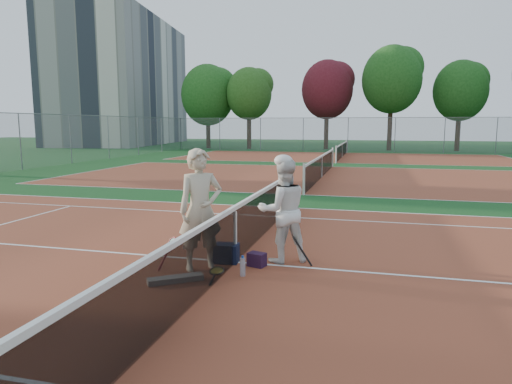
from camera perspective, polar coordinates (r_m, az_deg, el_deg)
ground at (r=8.16m, az=-2.59°, el=-8.78°), size 130.00×130.00×0.00m
court_main at (r=8.16m, az=-2.59°, el=-8.76°), size 23.77×10.97×0.01m
court_far_a at (r=21.21m, az=8.19°, el=1.84°), size 23.77×10.97×0.01m
court_far_b at (r=34.61m, az=10.70°, el=4.31°), size 23.77×10.97×0.01m
net_main at (r=8.03m, az=-2.61°, el=-5.30°), size 0.10×10.98×1.02m
net_far_a at (r=21.16m, az=8.22°, el=3.20°), size 0.10×10.98×1.02m
net_far_b at (r=34.58m, az=10.72°, el=5.15°), size 0.10×10.98×1.02m
fence_back at (r=41.52m, az=11.42°, el=7.03°), size 32.00×0.06×3.00m
apartment_block at (r=59.93m, az=-16.35°, el=12.99°), size 12.96×23.18×15.00m
player_a at (r=7.60m, az=-6.94°, el=-2.24°), size 0.88×0.83×2.03m
player_b at (r=8.02m, az=3.38°, el=-2.32°), size 1.11×1.03×1.84m
racket_red at (r=7.88m, az=-10.55°, el=-7.53°), size 0.42×0.43×0.53m
racket_black_held at (r=7.89m, az=5.19°, el=-7.43°), size 0.41×0.35×0.52m
racket_spare at (r=7.47m, az=-4.94°, el=-9.98°), size 0.33×0.62×0.12m
sports_bag_navy at (r=8.12m, az=-3.75°, el=-7.64°), size 0.45×0.32×0.34m
sports_bag_purple at (r=7.91m, az=0.10°, el=-8.45°), size 0.34×0.28×0.24m
net_cover_canvas at (r=7.29m, az=-10.03°, el=-10.68°), size 0.81×0.66×0.09m
water_bottle at (r=7.41m, az=-1.68°, el=-9.37°), size 0.09×0.09×0.30m
tree_back_0 at (r=47.66m, az=-6.06°, el=11.94°), size 5.38×5.38×8.46m
tree_back_1 at (r=45.94m, az=-0.88°, el=12.15°), size 4.47×4.47×7.97m
tree_back_maroon at (r=45.66m, az=8.89°, el=12.51°), size 4.94×4.94×8.58m
tree_back_3 at (r=45.07m, az=16.61°, el=13.31°), size 5.42×5.42×9.63m
tree_back_4 at (r=46.10m, az=24.18°, el=11.46°), size 4.76×4.76×8.17m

